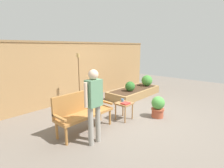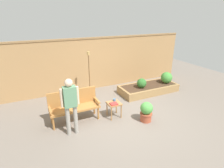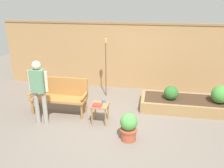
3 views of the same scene
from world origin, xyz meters
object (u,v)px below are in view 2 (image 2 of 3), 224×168
object	(u,v)px
book_on_table	(114,104)
potted_boxwood	(146,111)
tiki_torch	(89,67)
garden_bench	(74,104)
side_table	(114,105)
shrub_near_bench	(142,83)
person_by_bench	(70,102)
shrub_far_corner	(167,78)
cup_on_table	(114,100)

from	to	relation	value
book_on_table	potted_boxwood	bearing A→B (deg)	-32.16
tiki_torch	book_on_table	bearing A→B (deg)	-84.82
garden_bench	potted_boxwood	world-z (taller)	garden_bench
side_table	shrub_near_bench	size ratio (longest dim) A/B	1.28
shrub_near_bench	person_by_bench	size ratio (longest dim) A/B	0.24
shrub_near_bench	person_by_bench	xyz separation A→B (m)	(-3.08, -1.34, 0.45)
tiki_torch	shrub_far_corner	bearing A→B (deg)	-11.52
shrub_far_corner	tiki_torch	size ratio (longest dim) A/B	0.26
cup_on_table	shrub_near_bench	distance (m)	1.89
side_table	person_by_bench	distance (m)	1.50
book_on_table	tiki_torch	xyz separation A→B (m)	(-0.16, 1.77, 0.71)
garden_bench	book_on_table	world-z (taller)	garden_bench
garden_bench	book_on_table	bearing A→B (deg)	-21.67
tiki_torch	garden_bench	bearing A→B (deg)	-125.40
book_on_table	shrub_far_corner	distance (m)	3.20
side_table	potted_boxwood	size ratio (longest dim) A/B	0.78
book_on_table	shrub_far_corner	world-z (taller)	shrub_far_corner
tiki_torch	person_by_bench	bearing A→B (deg)	-120.47
side_table	person_by_bench	bearing A→B (deg)	-167.75
garden_bench	potted_boxwood	bearing A→B (deg)	-26.95
tiki_torch	potted_boxwood	bearing A→B (deg)	-67.11
side_table	potted_boxwood	world-z (taller)	potted_boxwood
side_table	cup_on_table	world-z (taller)	cup_on_table
shrub_near_bench	cup_on_table	bearing A→B (deg)	-150.43
garden_bench	shrub_far_corner	bearing A→B (deg)	9.52
garden_bench	shrub_near_bench	size ratio (longest dim) A/B	3.83
garden_bench	tiki_torch	bearing A→B (deg)	54.60
side_table	cup_on_table	size ratio (longest dim) A/B	4.27
shrub_near_bench	tiki_torch	distance (m)	2.14
garden_bench	shrub_far_corner	world-z (taller)	garden_bench
cup_on_table	potted_boxwood	bearing A→B (deg)	-46.32
garden_bench	potted_boxwood	xyz separation A→B (m)	(1.92, -0.98, -0.22)
potted_boxwood	person_by_bench	bearing A→B (deg)	171.39
book_on_table	shrub_far_corner	bearing A→B (deg)	21.88
cup_on_table	garden_bench	bearing A→B (deg)	168.72
shrub_far_corner	person_by_bench	xyz separation A→B (m)	(-4.32, -1.34, 0.40)
shrub_near_bench	shrub_far_corner	bearing A→B (deg)	0.00
potted_boxwood	garden_bench	bearing A→B (deg)	153.05
cup_on_table	book_on_table	bearing A→B (deg)	-120.10
cup_on_table	side_table	bearing A→B (deg)	-120.78
person_by_bench	book_on_table	bearing A→B (deg)	9.10
potted_boxwood	tiki_torch	world-z (taller)	tiki_torch
shrub_near_bench	shrub_far_corner	world-z (taller)	shrub_far_corner
garden_bench	cup_on_table	world-z (taller)	garden_bench
potted_boxwood	shrub_far_corner	bearing A→B (deg)	37.33
tiki_torch	side_table	bearing A→B (deg)	-82.93
book_on_table	tiki_torch	world-z (taller)	tiki_torch
shrub_far_corner	person_by_bench	world-z (taller)	person_by_bench
side_table	garden_bench	bearing A→B (deg)	162.99
cup_on_table	potted_boxwood	size ratio (longest dim) A/B	0.18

